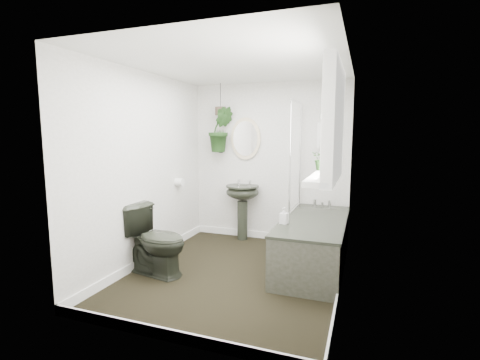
% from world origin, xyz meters
% --- Properties ---
extents(floor, '(2.30, 2.80, 0.02)m').
position_xyz_m(floor, '(0.00, 0.00, -0.01)').
color(floor, black).
rests_on(floor, ground).
extents(ceiling, '(2.30, 2.80, 0.02)m').
position_xyz_m(ceiling, '(0.00, 0.00, 2.31)').
color(ceiling, white).
rests_on(ceiling, ground).
extents(wall_back, '(2.30, 0.02, 2.30)m').
position_xyz_m(wall_back, '(0.00, 1.41, 1.15)').
color(wall_back, silver).
rests_on(wall_back, ground).
extents(wall_front, '(2.30, 0.02, 2.30)m').
position_xyz_m(wall_front, '(0.00, -1.41, 1.15)').
color(wall_front, silver).
rests_on(wall_front, ground).
extents(wall_left, '(0.02, 2.80, 2.30)m').
position_xyz_m(wall_left, '(-1.16, 0.00, 1.15)').
color(wall_left, silver).
rests_on(wall_left, ground).
extents(wall_right, '(0.02, 2.80, 2.30)m').
position_xyz_m(wall_right, '(1.16, 0.00, 1.15)').
color(wall_right, silver).
rests_on(wall_right, ground).
extents(skirting, '(2.30, 2.80, 0.10)m').
position_xyz_m(skirting, '(0.00, 0.00, 0.05)').
color(skirting, white).
rests_on(skirting, floor).
extents(bathtub, '(0.72, 1.72, 0.58)m').
position_xyz_m(bathtub, '(0.80, 0.50, 0.29)').
color(bathtub, black).
rests_on(bathtub, floor).
extents(bath_screen, '(0.04, 0.72, 1.40)m').
position_xyz_m(bath_screen, '(0.47, 0.99, 1.28)').
color(bath_screen, silver).
rests_on(bath_screen, bathtub).
extents(shower_box, '(0.20, 0.10, 0.35)m').
position_xyz_m(shower_box, '(0.80, 1.34, 1.55)').
color(shower_box, white).
rests_on(shower_box, wall_back).
extents(oval_mirror, '(0.46, 0.03, 0.62)m').
position_xyz_m(oval_mirror, '(-0.35, 1.37, 1.50)').
color(oval_mirror, beige).
rests_on(oval_mirror, wall_back).
extents(wall_sconce, '(0.04, 0.04, 0.22)m').
position_xyz_m(wall_sconce, '(-0.75, 1.36, 1.40)').
color(wall_sconce, black).
rests_on(wall_sconce, wall_back).
extents(toilet_roll_holder, '(0.11, 0.11, 0.11)m').
position_xyz_m(toilet_roll_holder, '(-1.10, 0.70, 0.90)').
color(toilet_roll_holder, white).
rests_on(toilet_roll_holder, wall_left).
extents(window_recess, '(0.08, 1.00, 0.90)m').
position_xyz_m(window_recess, '(1.09, -0.70, 1.65)').
color(window_recess, white).
rests_on(window_recess, wall_right).
extents(window_sill, '(0.18, 1.00, 0.04)m').
position_xyz_m(window_sill, '(1.02, -0.70, 1.23)').
color(window_sill, white).
rests_on(window_sill, wall_right).
extents(window_blinds, '(0.01, 0.86, 0.76)m').
position_xyz_m(window_blinds, '(1.04, -0.70, 1.65)').
color(window_blinds, white).
rests_on(window_blinds, wall_right).
extents(toilet, '(0.83, 0.57, 0.78)m').
position_xyz_m(toilet, '(-0.85, -0.30, 0.39)').
color(toilet, black).
rests_on(toilet, floor).
extents(pedestal_sink, '(0.54, 0.48, 0.82)m').
position_xyz_m(pedestal_sink, '(-0.35, 1.24, 0.41)').
color(pedestal_sink, black).
rests_on(pedestal_sink, floor).
extents(sill_plant, '(0.20, 0.17, 0.21)m').
position_xyz_m(sill_plant, '(0.98, -0.40, 1.36)').
color(sill_plant, black).
rests_on(sill_plant, window_sill).
extents(hanging_plant, '(0.45, 0.42, 0.66)m').
position_xyz_m(hanging_plant, '(-0.70, 1.25, 1.63)').
color(hanging_plant, black).
rests_on(hanging_plant, ceiling).
extents(soap_bottle, '(0.10, 0.10, 0.18)m').
position_xyz_m(soap_bottle, '(0.51, 0.18, 0.67)').
color(soap_bottle, black).
rests_on(soap_bottle, bathtub).
extents(hanging_pot, '(0.16, 0.16, 0.12)m').
position_xyz_m(hanging_pot, '(-0.70, 1.25, 1.90)').
color(hanging_pot, '#45362A').
rests_on(hanging_pot, ceiling).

